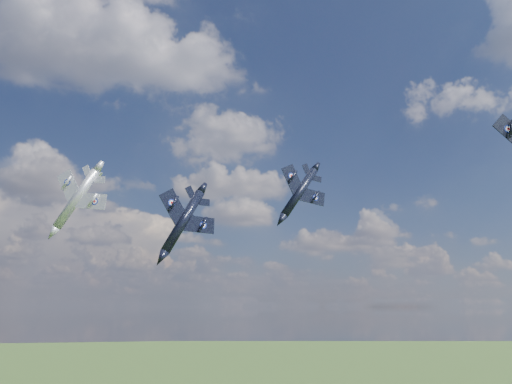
{
  "coord_description": "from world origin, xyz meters",
  "views": [
    {
      "loc": [
        -13.77,
        -54.6,
        66.79
      ],
      "look_at": [
        1.22,
        18.94,
        84.12
      ],
      "focal_mm": 35.0,
      "sensor_mm": 36.0,
      "label": 1
    }
  ],
  "objects": [
    {
      "name": "jet_lead_navy",
      "position": [
        -9.66,
        21.68,
        79.63
      ],
      "size": [
        15.58,
        18.16,
        8.18
      ],
      "primitive_type": null,
      "rotation": [
        0.0,
        0.51,
        0.34
      ],
      "color": "black"
    },
    {
      "name": "jet_left_silver",
      "position": [
        -26.35,
        27.38,
        83.67
      ],
      "size": [
        15.36,
        17.85,
        8.56
      ],
      "primitive_type": null,
      "rotation": [
        0.0,
        0.59,
        -0.37
      ],
      "color": "#A8A9B3"
    },
    {
      "name": "jet_high_navy",
      "position": [
        12.45,
        33.16,
        87.8
      ],
      "size": [
        14.57,
        18.09,
        9.33
      ],
      "primitive_type": null,
      "rotation": [
        0.0,
        0.62,
        0.23
      ],
      "color": "black"
    }
  ]
}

